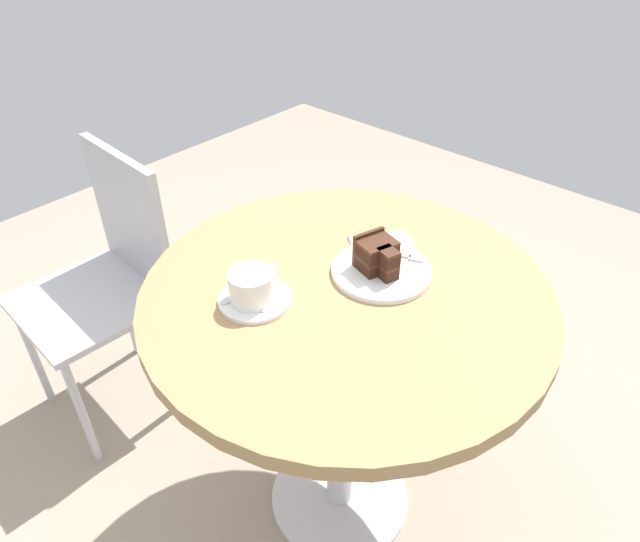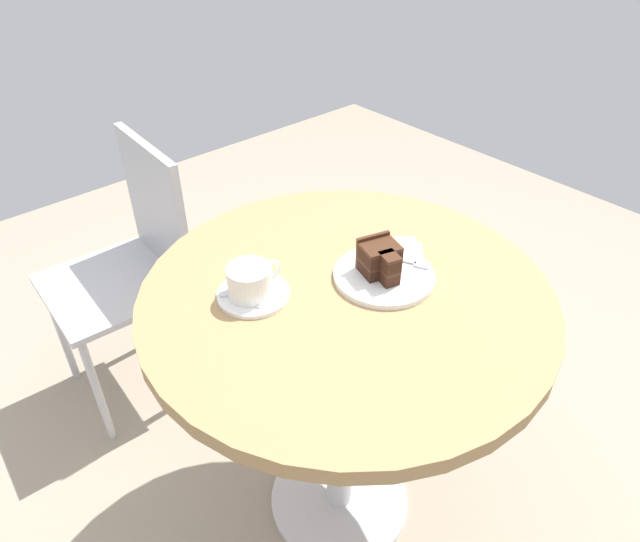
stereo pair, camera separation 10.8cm
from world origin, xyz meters
TOP-DOWN VIEW (x-y plane):
  - ground_plane at (0.00, 0.00)m, footprint 4.40×4.40m
  - cafe_table at (0.00, 0.00)m, footprint 0.84×0.84m
  - saucer at (-0.15, 0.11)m, footprint 0.15×0.15m
  - coffee_cup at (-0.16, 0.11)m, footprint 0.12×0.09m
  - teaspoon at (-0.19, 0.12)m, footprint 0.04×0.09m
  - cake_plate at (0.09, -0.02)m, footprint 0.21×0.21m
  - cake_slice at (0.08, -0.01)m, footprint 0.09×0.10m
  - fork at (0.15, -0.03)m, footprint 0.07×0.13m
  - napkin at (0.15, 0.02)m, footprint 0.21×0.21m
  - cafe_chair at (-0.13, 0.77)m, footprint 0.40×0.40m

SIDE VIEW (x-z plane):
  - ground_plane at x=0.00m, z-range -0.01..0.00m
  - cafe_chair at x=-0.13m, z-range 0.08..0.91m
  - cafe_table at x=0.00m, z-range 0.26..1.01m
  - napkin at x=0.15m, z-range 0.76..0.76m
  - saucer at x=-0.15m, z-range 0.76..0.77m
  - cake_plate at x=0.09m, z-range 0.76..0.77m
  - teaspoon at x=-0.19m, z-range 0.77..0.77m
  - fork at x=0.15m, z-range 0.77..0.77m
  - coffee_cup at x=-0.16m, z-range 0.77..0.83m
  - cake_slice at x=0.08m, z-range 0.76..0.84m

